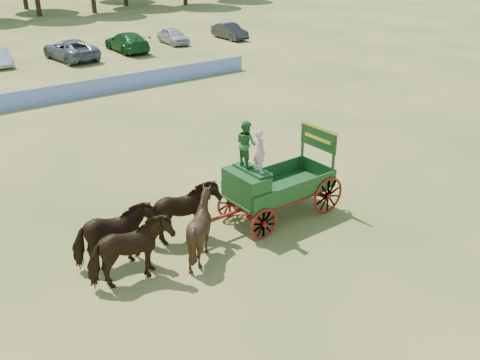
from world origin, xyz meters
The scene contains 7 objects.
ground centered at (0.00, 0.00, 0.00)m, with size 160.00×160.00×0.00m, color tan.
horse_lead_left centered at (-6.73, -1.38, 1.03)m, with size 1.11×2.43×2.05m, color #311E0D.
horse_lead_right centered at (-6.73, -0.28, 1.03)m, with size 1.11×2.43×2.05m, color #311E0D.
horse_wheel_left centered at (-4.33, -1.38, 1.03)m, with size 1.66×1.87×2.06m, color #311E0D.
horse_wheel_right centered at (-4.33, -0.28, 1.03)m, with size 1.11×2.43×2.05m, color #311E0D.
farm_dray centered at (-1.36, -0.80, 1.63)m, with size 6.00×2.00×3.73m.
sponsor_banner centered at (-1.00, 18.00, 0.53)m, with size 26.00×0.08×1.05m, color #2245B8.
Camera 1 is at (-12.06, -13.61, 9.30)m, focal length 40.00 mm.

